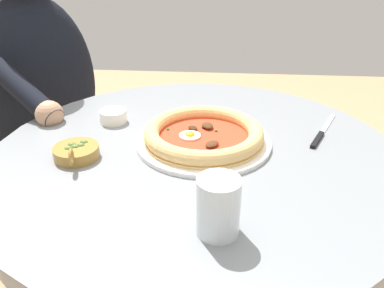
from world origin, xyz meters
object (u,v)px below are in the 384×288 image
ramekin_capers (113,116)px  olive_pan (76,152)px  pizza_on_plate (204,136)px  cafe_chair_diner (32,135)px  water_glass (218,210)px  diner_person (50,141)px  dining_table (196,209)px  steak_knife (321,135)px

ramekin_capers → olive_pan: (-0.03, -0.19, -0.00)m
pizza_on_plate → cafe_chair_diner: bearing=144.4°
ramekin_capers → cafe_chair_diner: bearing=139.1°
water_glass → cafe_chair_diner: size_ratio=0.11×
olive_pan → diner_person: 0.60m
water_glass → cafe_chair_diner: cafe_chair_diner is taller
dining_table → steak_knife: 0.34m
olive_pan → diner_person: diner_person is taller
water_glass → olive_pan: size_ratio=0.81×
diner_person → pizza_on_plate: bearing=-35.0°
ramekin_capers → dining_table: bearing=-31.3°
pizza_on_plate → diner_person: size_ratio=0.25×
dining_table → steak_knife: steak_knife is taller
dining_table → diner_person: 0.68m
steak_knife → water_glass: bearing=-122.7°
pizza_on_plate → steak_knife: bearing=13.0°
ramekin_capers → diner_person: (-0.32, 0.28, -0.23)m
dining_table → pizza_on_plate: size_ratio=2.98×
pizza_on_plate → olive_pan: bearing=-162.2°
pizza_on_plate → steak_knife: pizza_on_plate is taller
water_glass → cafe_chair_diner: 1.08m
pizza_on_plate → diner_person: diner_person is taller
steak_knife → cafe_chair_diner: size_ratio=0.23×
olive_pan → ramekin_capers: bearing=80.8°
ramekin_capers → olive_pan: bearing=-99.2°
pizza_on_plate → diner_person: bearing=145.0°
ramekin_capers → cafe_chair_diner: size_ratio=0.08×
pizza_on_plate → ramekin_capers: (-0.23, 0.10, -0.00)m
steak_knife → dining_table: bearing=-161.8°
olive_pan → cafe_chair_diner: 0.73m
olive_pan → cafe_chair_diner: (-0.40, 0.56, -0.25)m
dining_table → diner_person: diner_person is taller
pizza_on_plate → water_glass: 0.30m
olive_pan → diner_person: (-0.29, 0.47, -0.23)m
pizza_on_plate → diner_person: (-0.55, 0.39, -0.23)m
dining_table → diner_person: (-0.54, 0.42, -0.05)m
steak_knife → olive_pan: bearing=-164.6°
steak_knife → cafe_chair_diner: 1.05m
water_glass → dining_table: bearing=101.2°
dining_table → diner_person: bearing=142.2°
dining_table → olive_pan: 0.31m
pizza_on_plate → olive_pan: 0.28m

